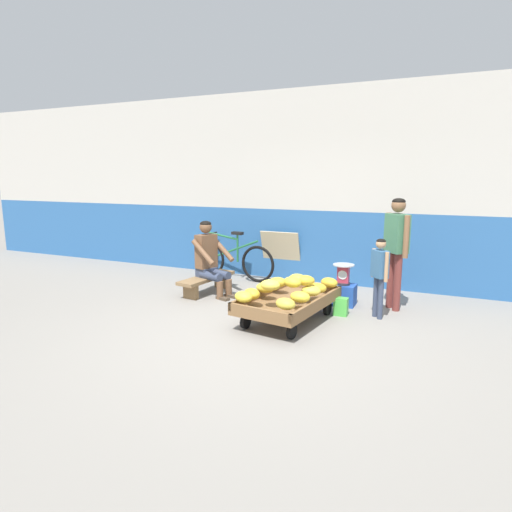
# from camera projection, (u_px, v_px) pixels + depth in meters

# --- Properties ---
(ground_plane) EXTENTS (80.00, 80.00, 0.00)m
(ground_plane) POSITION_uv_depth(u_px,v_px,m) (251.00, 338.00, 4.92)
(ground_plane) COLOR gray
(back_wall) EXTENTS (16.00, 0.30, 3.25)m
(back_wall) POSITION_uv_depth(u_px,v_px,m) (325.00, 187.00, 7.32)
(back_wall) COLOR #2D609E
(back_wall) RESTS_ON ground
(banana_cart) EXTENTS (1.04, 1.55, 0.36)m
(banana_cart) POSITION_uv_depth(u_px,v_px,m) (289.00, 303.00, 5.44)
(banana_cart) COLOR brown
(banana_cart) RESTS_ON ground
(banana_pile) EXTENTS (1.03, 1.40, 0.26)m
(banana_pile) POSITION_uv_depth(u_px,v_px,m) (289.00, 288.00, 5.30)
(banana_pile) COLOR gold
(banana_pile) RESTS_ON banana_cart
(low_bench) EXTENTS (0.45, 1.13, 0.27)m
(low_bench) POSITION_uv_depth(u_px,v_px,m) (207.00, 281.00, 6.78)
(low_bench) COLOR olive
(low_bench) RESTS_ON ground
(vendor_seated) EXTENTS (0.73, 0.60, 1.14)m
(vendor_seated) POSITION_uv_depth(u_px,v_px,m) (210.00, 258.00, 6.65)
(vendor_seated) COLOR brown
(vendor_seated) RESTS_ON ground
(plastic_crate) EXTENTS (0.36, 0.28, 0.30)m
(plastic_crate) POSITION_uv_depth(u_px,v_px,m) (343.00, 295.00, 6.16)
(plastic_crate) COLOR #234CA8
(plastic_crate) RESTS_ON ground
(weighing_scale) EXTENTS (0.30, 0.30, 0.29)m
(weighing_scale) POSITION_uv_depth(u_px,v_px,m) (343.00, 274.00, 6.10)
(weighing_scale) COLOR #28282D
(weighing_scale) RESTS_ON plastic_crate
(bicycle_near_left) EXTENTS (1.66, 0.48, 0.86)m
(bicycle_near_left) POSITION_uv_depth(u_px,v_px,m) (233.00, 259.00, 7.68)
(bicycle_near_left) COLOR black
(bicycle_near_left) RESTS_ON ground
(sign_board) EXTENTS (0.70, 0.30, 0.86)m
(sign_board) POSITION_uv_depth(u_px,v_px,m) (281.00, 255.00, 7.68)
(sign_board) COLOR #C6B289
(sign_board) RESTS_ON ground
(customer_adult) EXTENTS (0.36, 0.39, 1.53)m
(customer_adult) POSITION_uv_depth(u_px,v_px,m) (396.00, 241.00, 5.82)
(customer_adult) COLOR brown
(customer_adult) RESTS_ON ground
(customer_child) EXTENTS (0.25, 0.26, 1.04)m
(customer_child) POSITION_uv_depth(u_px,v_px,m) (380.00, 269.00, 5.51)
(customer_child) COLOR #38425B
(customer_child) RESTS_ON ground
(shopping_bag) EXTENTS (0.18, 0.12, 0.24)m
(shopping_bag) POSITION_uv_depth(u_px,v_px,m) (341.00, 307.00, 5.70)
(shopping_bag) COLOR green
(shopping_bag) RESTS_ON ground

